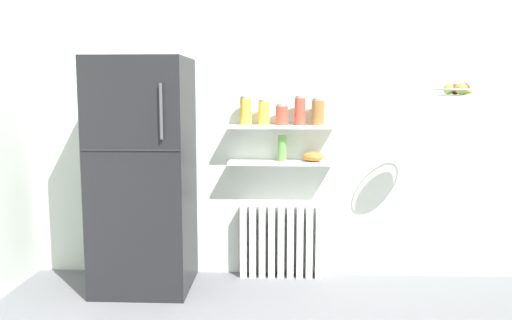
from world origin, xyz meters
name	(u,v)px	position (x,y,z in m)	size (l,w,h in m)	color
back_wall	(288,124)	(0.00, 2.05, 1.30)	(7.04, 0.10, 2.60)	silver
refrigerator	(143,175)	(-1.15, 1.65, 0.92)	(0.74, 0.73, 1.84)	black
radiator	(281,241)	(-0.05, 1.92, 0.31)	(0.69, 0.12, 0.62)	white
wall_shelf_lower	(281,163)	(-0.05, 1.89, 0.99)	(0.88, 0.22, 0.03)	white
wall_shelf_upper	(282,127)	(-0.05, 1.89, 1.29)	(0.88, 0.22, 0.03)	white
storage_jar_0	(246,111)	(-0.35, 1.89, 1.42)	(0.09, 0.09, 0.24)	yellow
storage_jar_1	(264,113)	(-0.20, 1.89, 1.41)	(0.09, 0.09, 0.21)	yellow
storage_jar_2	(282,115)	(-0.05, 1.89, 1.39)	(0.10, 0.10, 0.17)	#C64C38
storage_jar_3	(300,111)	(0.10, 1.89, 1.42)	(0.09, 0.09, 0.24)	#C64C38
storage_jar_4	(318,112)	(0.24, 1.89, 1.41)	(0.11, 0.11, 0.22)	olive
vase	(282,149)	(-0.05, 1.89, 1.11)	(0.07, 0.07, 0.21)	#66A84C
shelf_bowl	(313,157)	(0.21, 1.89, 1.04)	(0.18, 0.18, 0.08)	orange
hanging_fruit_basket	(457,90)	(1.21, 1.43, 1.59)	(0.31, 0.31, 0.10)	#B2B2B7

